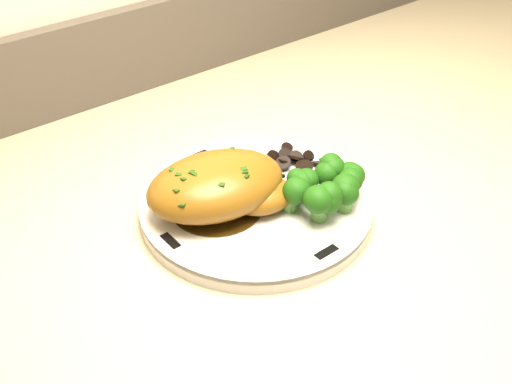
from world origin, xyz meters
TOP-DOWN VIEW (x-y plane):
  - counter at (0.05, 1.67)m, footprint 1.92×0.64m
  - plate at (-0.33, 1.67)m, footprint 0.30×0.30m
  - rim_accent_0 at (-0.22, 1.67)m, footprint 0.01×0.03m
  - rim_accent_1 at (-0.33, 1.77)m, footprint 0.03×0.01m
  - rim_accent_2 at (-0.44, 1.66)m, footprint 0.01×0.03m
  - rim_accent_3 at (-0.33, 1.56)m, footprint 0.03×0.01m
  - gravy_pool at (-0.37, 1.68)m, footprint 0.10×0.10m
  - chicken_breast at (-0.36, 1.68)m, footprint 0.16×0.13m
  - mushroom_pile at (-0.27, 1.69)m, footprint 0.08×0.06m
  - broccoli_florets at (-0.28, 1.62)m, footprint 0.09×0.07m

SIDE VIEW (x-z plane):
  - counter at x=0.05m, z-range -0.06..0.89m
  - plate at x=-0.33m, z-range 0.83..0.85m
  - rim_accent_0 at x=-0.22m, z-range 0.85..0.85m
  - rim_accent_1 at x=-0.33m, z-range 0.85..0.85m
  - rim_accent_2 at x=-0.44m, z-range 0.85..0.85m
  - rim_accent_3 at x=-0.33m, z-range 0.85..0.85m
  - gravy_pool at x=-0.37m, z-range 0.85..0.85m
  - mushroom_pile at x=-0.27m, z-range 0.84..0.86m
  - broccoli_florets at x=-0.28m, z-range 0.85..0.89m
  - chicken_breast at x=-0.36m, z-range 0.84..0.90m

